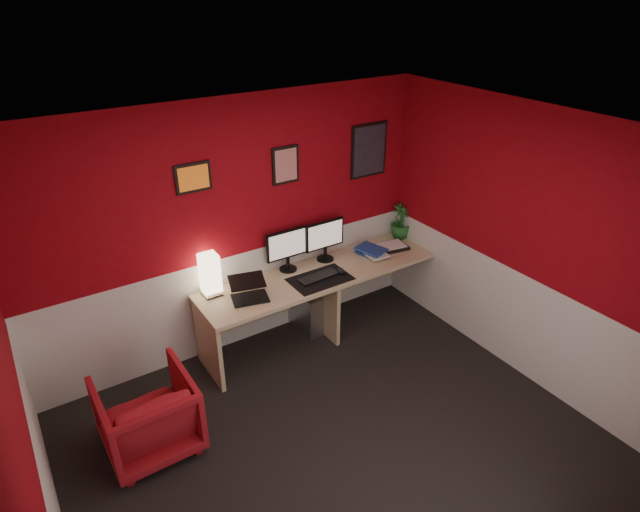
{
  "coord_description": "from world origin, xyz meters",
  "views": [
    {
      "loc": [
        -1.8,
        -2.49,
        3.39
      ],
      "look_at": [
        0.6,
        1.21,
        1.05
      ],
      "focal_mm": 29.81,
      "sensor_mm": 36.0,
      "label": 1
    }
  ],
  "objects_px": {
    "shoji_lamp": "(210,276)",
    "armchair": "(148,415)",
    "potted_plant": "(401,221)",
    "pc_tower": "(306,310)",
    "zen_tray": "(391,247)",
    "desk": "(323,302)",
    "monitor_left": "(287,244)",
    "monitor_right": "(325,235)",
    "laptop": "(249,289)"
  },
  "relations": [
    {
      "from": "shoji_lamp",
      "to": "armchair",
      "type": "distance_m",
      "value": 1.33
    },
    {
      "from": "potted_plant",
      "to": "pc_tower",
      "type": "xyz_separation_m",
      "value": [
        -1.29,
        -0.04,
        -0.7
      ]
    },
    {
      "from": "zen_tray",
      "to": "pc_tower",
      "type": "xyz_separation_m",
      "value": [
        -1.03,
        0.12,
        -0.52
      ]
    },
    {
      "from": "desk",
      "to": "shoji_lamp",
      "type": "xyz_separation_m",
      "value": [
        -1.1,
        0.21,
        0.56
      ]
    },
    {
      "from": "desk",
      "to": "monitor_left",
      "type": "height_order",
      "value": "monitor_left"
    },
    {
      "from": "zen_tray",
      "to": "desk",
      "type": "bearing_deg",
      "value": -177.66
    },
    {
      "from": "potted_plant",
      "to": "armchair",
      "type": "height_order",
      "value": "potted_plant"
    },
    {
      "from": "zen_tray",
      "to": "shoji_lamp",
      "type": "bearing_deg",
      "value": 175.07
    },
    {
      "from": "monitor_right",
      "to": "armchair",
      "type": "xyz_separation_m",
      "value": [
        -2.18,
        -0.76,
        -0.69
      ]
    },
    {
      "from": "pc_tower",
      "to": "monitor_right",
      "type": "bearing_deg",
      "value": 7.26
    },
    {
      "from": "laptop",
      "to": "monitor_right",
      "type": "height_order",
      "value": "monitor_right"
    },
    {
      "from": "monitor_left",
      "to": "monitor_right",
      "type": "height_order",
      "value": "same"
    },
    {
      "from": "armchair",
      "to": "laptop",
      "type": "bearing_deg",
      "value": -157.6
    },
    {
      "from": "pc_tower",
      "to": "armchair",
      "type": "bearing_deg",
      "value": -163.48
    },
    {
      "from": "pc_tower",
      "to": "desk",
      "type": "bearing_deg",
      "value": -57.88
    },
    {
      "from": "zen_tray",
      "to": "potted_plant",
      "type": "height_order",
      "value": "potted_plant"
    },
    {
      "from": "laptop",
      "to": "potted_plant",
      "type": "height_order",
      "value": "potted_plant"
    },
    {
      "from": "potted_plant",
      "to": "shoji_lamp",
      "type": "bearing_deg",
      "value": 179.59
    },
    {
      "from": "laptop",
      "to": "pc_tower",
      "type": "distance_m",
      "value": 0.98
    },
    {
      "from": "shoji_lamp",
      "to": "monitor_left",
      "type": "bearing_deg",
      "value": 1.53
    },
    {
      "from": "laptop",
      "to": "monitor_right",
      "type": "xyz_separation_m",
      "value": [
        1.01,
        0.27,
        0.18
      ]
    },
    {
      "from": "zen_tray",
      "to": "potted_plant",
      "type": "relative_size",
      "value": 0.88
    },
    {
      "from": "laptop",
      "to": "monitor_right",
      "type": "relative_size",
      "value": 0.57
    },
    {
      "from": "laptop",
      "to": "zen_tray",
      "type": "xyz_separation_m",
      "value": [
        1.76,
        0.09,
        -0.09
      ]
    },
    {
      "from": "desk",
      "to": "shoji_lamp",
      "type": "height_order",
      "value": "shoji_lamp"
    },
    {
      "from": "shoji_lamp",
      "to": "monitor_right",
      "type": "distance_m",
      "value": 1.28
    },
    {
      "from": "monitor_left",
      "to": "potted_plant",
      "type": "distance_m",
      "value": 1.45
    },
    {
      "from": "shoji_lamp",
      "to": "zen_tray",
      "type": "relative_size",
      "value": 1.14
    },
    {
      "from": "laptop",
      "to": "zen_tray",
      "type": "distance_m",
      "value": 1.76
    },
    {
      "from": "zen_tray",
      "to": "pc_tower",
      "type": "bearing_deg",
      "value": 173.52
    },
    {
      "from": "desk",
      "to": "zen_tray",
      "type": "height_order",
      "value": "zen_tray"
    },
    {
      "from": "laptop",
      "to": "armchair",
      "type": "distance_m",
      "value": 1.37
    },
    {
      "from": "shoji_lamp",
      "to": "laptop",
      "type": "bearing_deg",
      "value": -45.6
    },
    {
      "from": "shoji_lamp",
      "to": "zen_tray",
      "type": "distance_m",
      "value": 2.04
    },
    {
      "from": "laptop",
      "to": "zen_tray",
      "type": "height_order",
      "value": "laptop"
    },
    {
      "from": "monitor_right",
      "to": "desk",
      "type": "bearing_deg",
      "value": -128.95
    },
    {
      "from": "monitor_right",
      "to": "potted_plant",
      "type": "xyz_separation_m",
      "value": [
        1.01,
        -0.02,
        -0.09
      ]
    },
    {
      "from": "desk",
      "to": "potted_plant",
      "type": "height_order",
      "value": "potted_plant"
    },
    {
      "from": "shoji_lamp",
      "to": "potted_plant",
      "type": "bearing_deg",
      "value": -0.41
    },
    {
      "from": "zen_tray",
      "to": "armchair",
      "type": "bearing_deg",
      "value": -168.6
    },
    {
      "from": "laptop",
      "to": "monitor_left",
      "type": "distance_m",
      "value": 0.67
    },
    {
      "from": "desk",
      "to": "armchair",
      "type": "height_order",
      "value": "desk"
    },
    {
      "from": "shoji_lamp",
      "to": "zen_tray",
      "type": "bearing_deg",
      "value": -4.93
    },
    {
      "from": "laptop",
      "to": "monitor_left",
      "type": "bearing_deg",
      "value": 41.38
    },
    {
      "from": "desk",
      "to": "laptop",
      "type": "height_order",
      "value": "laptop"
    },
    {
      "from": "desk",
      "to": "laptop",
      "type": "xyz_separation_m",
      "value": [
        -0.84,
        -0.06,
        0.47
      ]
    },
    {
      "from": "shoji_lamp",
      "to": "pc_tower",
      "type": "xyz_separation_m",
      "value": [
        0.99,
        -0.06,
        -0.7
      ]
    },
    {
      "from": "desk",
      "to": "monitor_left",
      "type": "xyz_separation_m",
      "value": [
        -0.27,
        0.23,
        0.66
      ]
    },
    {
      "from": "monitor_right",
      "to": "pc_tower",
      "type": "xyz_separation_m",
      "value": [
        -0.28,
        -0.06,
        -0.8
      ]
    },
    {
      "from": "desk",
      "to": "armchair",
      "type": "distance_m",
      "value": 2.08
    }
  ]
}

